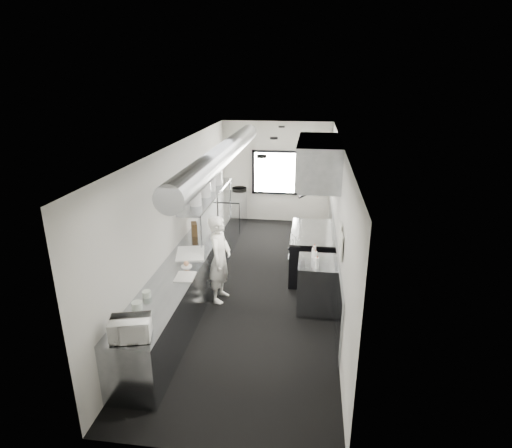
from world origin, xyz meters
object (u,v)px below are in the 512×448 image
(prep_counter, at_px, (193,272))
(small_plate, at_px, (186,266))
(microwave, at_px, (130,329))
(squeeze_bottle_a, at_px, (317,263))
(exhaust_hood, at_px, (318,161))
(deli_tub_b, at_px, (147,294))
(plate_stack_a, at_px, (195,199))
(plate_stack_d, at_px, (217,176))
(line_cook, at_px, (220,259))
(far_work_table, at_px, (231,212))
(plate_stack_b, at_px, (205,190))
(squeeze_bottle_d, at_px, (313,253))
(cutting_board, at_px, (190,253))
(squeeze_bottle_b, at_px, (317,262))
(pass_shelf, at_px, (208,195))
(squeeze_bottle_c, at_px, (315,256))
(bottle_station, at_px, (316,285))
(knife_block, at_px, (194,229))
(deli_tub_a, at_px, (137,306))
(squeeze_bottle_e, at_px, (314,250))
(range, at_px, (311,252))
(plate_stack_c, at_px, (211,184))

(prep_counter, relative_size, small_plate, 32.10)
(microwave, height_order, squeeze_bottle_a, microwave)
(exhaust_hood, xyz_separation_m, deli_tub_b, (-2.42, -2.97, -1.44))
(plate_stack_a, distance_m, plate_stack_d, 1.67)
(line_cook, bearing_deg, far_work_table, 15.29)
(plate_stack_b, height_order, squeeze_bottle_d, plate_stack_b)
(plate_stack_d, bearing_deg, microwave, -89.49)
(prep_counter, height_order, small_plate, small_plate)
(cutting_board, xyz_separation_m, squeeze_bottle_b, (2.27, -0.22, 0.07))
(pass_shelf, bearing_deg, squeeze_bottle_c, -36.02)
(small_plate, bearing_deg, pass_shelf, 93.68)
(squeeze_bottle_c, bearing_deg, prep_counter, 175.60)
(bottle_station, bearing_deg, far_work_table, 120.53)
(deli_tub_b, bearing_deg, far_work_table, 88.17)
(squeeze_bottle_a, xyz_separation_m, squeeze_bottle_c, (-0.03, 0.28, -0.00))
(knife_block, bearing_deg, plate_stack_d, 63.94)
(plate_stack_b, distance_m, squeeze_bottle_d, 2.71)
(line_cook, distance_m, microwave, 2.69)
(pass_shelf, relative_size, small_plate, 16.05)
(plate_stack_b, distance_m, squeeze_bottle_c, 2.81)
(far_work_table, xyz_separation_m, squeeze_bottle_c, (2.26, -3.87, 0.54))
(knife_block, bearing_deg, deli_tub_a, -110.93)
(bottle_station, xyz_separation_m, cutting_board, (-2.28, 0.02, 0.46))
(small_plate, bearing_deg, squeeze_bottle_d, 17.39)
(prep_counter, height_order, squeeze_bottle_e, squeeze_bottle_e)
(range, xyz_separation_m, plate_stack_c, (-2.23, 0.54, 1.25))
(range, xyz_separation_m, squeeze_bottle_a, (0.10, -1.66, 0.52))
(deli_tub_a, relative_size, squeeze_bottle_d, 0.84)
(bottle_station, xyz_separation_m, small_plate, (-2.20, -0.51, 0.46))
(knife_block, bearing_deg, bottle_station, -42.02)
(deli_tub_b, distance_m, plate_stack_c, 3.60)
(deli_tub_b, xyz_separation_m, squeeze_bottle_c, (2.44, 1.60, 0.04))
(pass_shelf, xyz_separation_m, squeeze_bottle_e, (2.29, -1.42, -0.54))
(range, height_order, deli_tub_a, deli_tub_a)
(plate_stack_d, relative_size, squeeze_bottle_a, 2.05)
(cutting_board, distance_m, squeeze_bottle_b, 2.28)
(microwave, bearing_deg, cutting_board, 75.02)
(prep_counter, bearing_deg, squeeze_bottle_e, 2.14)
(plate_stack_c, bearing_deg, line_cook, -72.64)
(plate_stack_b, bearing_deg, squeeze_bottle_b, -35.56)
(far_work_table, bearing_deg, pass_shelf, -91.07)
(cutting_board, bearing_deg, plate_stack_d, 90.97)
(squeeze_bottle_b, xyz_separation_m, squeeze_bottle_c, (-0.02, 0.22, 0.01))
(deli_tub_a, relative_size, cutting_board, 0.23)
(pass_shelf, relative_size, squeeze_bottle_c, 16.96)
(squeeze_bottle_a, bearing_deg, far_work_table, 118.83)
(squeeze_bottle_e, bearing_deg, line_cook, -172.40)
(exhaust_hood, xyz_separation_m, plate_stack_d, (-2.27, 1.10, -0.63))
(far_work_table, distance_m, squeeze_bottle_c, 4.52)
(microwave, distance_m, plate_stack_a, 3.47)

